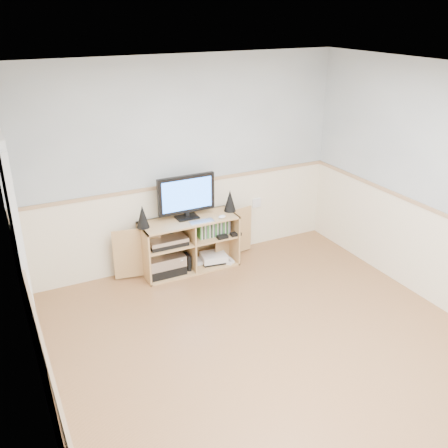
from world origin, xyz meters
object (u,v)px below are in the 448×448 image
at_px(monitor, 186,195).
at_px(keyboard, 202,222).
at_px(game_consoles, 213,258).
at_px(media_cabinet, 188,242).

height_order(monitor, keyboard, monitor).
relative_size(monitor, game_consoles, 1.53).
height_order(media_cabinet, monitor, monitor).
distance_m(keyboard, game_consoles, 0.63).
bearing_deg(media_cabinet, game_consoles, -12.33).
xyz_separation_m(media_cabinet, keyboard, (0.11, -0.19, 0.32)).
height_order(monitor, game_consoles, monitor).
relative_size(monitor, keyboard, 2.41).
height_order(media_cabinet, game_consoles, media_cabinet).
relative_size(media_cabinet, keyboard, 6.26).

